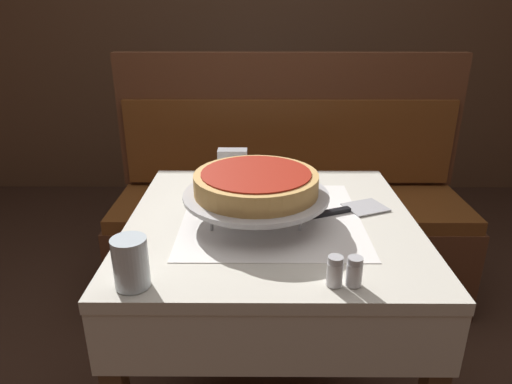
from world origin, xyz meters
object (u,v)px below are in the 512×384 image
Objects in this scene: booth_bench at (289,227)px; napkin_holder at (233,162)px; deep_dish_pizza at (256,183)px; condiment_caddy at (252,94)px; dining_table_front at (271,253)px; pepper_shaker at (354,271)px; pizza_pan_stand at (256,196)px; dining_table_rear at (255,122)px; salt_shaker at (335,271)px; pizza_server at (349,210)px; water_glass_near at (131,263)px.

napkin_holder is at bearing -118.63° from booth_bench.
deep_dish_pizza is 2.24× the size of condiment_caddy.
pepper_shaker is at bearing -63.71° from dining_table_front.
pizza_pan_stand is 1.18× the size of deep_dish_pizza.
salt_shaker is (0.18, -2.00, 0.16)m from dining_table_rear.
dining_table_rear is 7.45× the size of napkin_holder.
pizza_pan_stand is at bearing 172.87° from deep_dish_pizza.
pizza_server is 0.38m from pepper_shaker.
booth_bench is 4.78× the size of deep_dish_pizza.
dining_table_rear is at bearing 99.69° from pizza_server.
dining_table_front is 7.21× the size of water_glass_near.
pizza_pan_stand is at bearing -162.20° from dining_table_front.
deep_dish_pizza is (0.00, -0.00, 0.04)m from pizza_pan_stand.
salt_shaker reaches higher than pizza_server.
salt_shaker is 0.72m from napkin_holder.
pepper_shaker is 2.07m from condiment_caddy.
salt_shaker is at bearing -62.44° from pizza_pan_stand.
booth_bench reaches higher than water_glass_near.
pizza_pan_stand is at bearing 51.60° from water_glass_near.
dining_table_rear is 2.93× the size of pizza_server.
salt_shaker is 0.66× the size of napkin_holder.
pizza_server is at bearing 75.00° from salt_shaker.
water_glass_near is (-0.24, -2.01, 0.18)m from dining_table_rear.
pizza_server is at bearing 11.09° from dining_table_front.
water_glass_near is at bearing -131.58° from dining_table_front.
pepper_shaker is at bearing -66.96° from napkin_holder.
deep_dish_pizza is at bearing 117.56° from salt_shaker.
pepper_shaker reaches higher than pizza_server.
pizza_pan_stand is at bearing -77.12° from napkin_holder.
pepper_shaker is at bearing -56.96° from pizza_pan_stand.
condiment_caddy is (-0.02, 0.06, 0.16)m from dining_table_rear.
salt_shaker is 1.03× the size of pepper_shaker.
dining_table_rear is at bearing -71.69° from condiment_caddy.
dining_table_front is 0.25m from pizza_server.
salt_shaker is (0.16, -0.32, -0.08)m from deep_dish_pizza.
water_glass_near is (-0.52, -0.38, 0.05)m from pizza_server.
condiment_caddy reaches higher than napkin_holder.
salt_shaker is at bearing -69.66° from dining_table_front.
booth_bench is at bearing 69.98° from water_glass_near.
dining_table_front is 0.39m from pepper_shaker.
condiment_caddy is (-0.08, 1.73, 0.15)m from dining_table_front.
deep_dish_pizza reaches higher than dining_table_front.
pizza_pan_stand is 0.36m from salt_shaker.
condiment_caddy is at bearing 95.49° from salt_shaker.
napkin_holder is at bearing -92.98° from dining_table_rear.
dining_table_rear is at bearing 91.93° from dining_table_front.
dining_table_front is 1.67m from dining_table_rear.
condiment_caddy is (0.22, 2.06, -0.02)m from water_glass_near.
deep_dish_pizza is at bearing -100.70° from booth_bench.
booth_bench is 10.69× the size of condiment_caddy.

